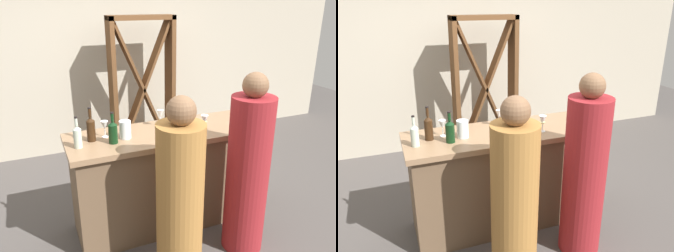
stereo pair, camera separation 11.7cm
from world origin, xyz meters
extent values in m
plane|color=#4C4744|center=(0.00, 0.00, 0.00)|extent=(12.00, 12.00, 0.00)
cube|color=#B2A893|center=(0.00, 2.20, 1.40)|extent=(8.00, 0.10, 2.80)
cube|color=brown|center=(0.00, 0.00, 0.47)|extent=(1.83, 0.57, 0.95)
cube|color=#8C6B4C|center=(0.00, 0.00, 0.97)|extent=(1.91, 0.65, 0.05)
cube|color=brown|center=(-0.11, 1.65, 0.99)|extent=(0.06, 0.28, 1.98)
cube|color=brown|center=(0.73, 1.65, 0.99)|extent=(0.06, 0.28, 1.98)
cube|color=brown|center=(0.31, 1.65, 1.95)|extent=(0.90, 0.28, 0.06)
cube|color=brown|center=(0.31, 1.65, 0.03)|extent=(0.90, 0.28, 0.06)
cube|color=brown|center=(0.31, 1.65, 0.99)|extent=(0.81, 0.20, 1.87)
cube|color=brown|center=(0.31, 1.65, 0.99)|extent=(0.81, 0.20, 1.87)
cylinder|color=#B7C6B2|center=(-0.84, -0.06, 1.08)|extent=(0.07, 0.07, 0.16)
cone|color=#B7C6B2|center=(-0.84, -0.06, 1.18)|extent=(0.07, 0.07, 0.03)
cylinder|color=#B7C6B2|center=(-0.84, -0.06, 1.23)|extent=(0.02, 0.02, 0.07)
cylinder|color=black|center=(-0.84, -0.06, 1.27)|extent=(0.03, 0.03, 0.01)
cylinder|color=#331E0F|center=(-0.71, 0.04, 1.09)|extent=(0.08, 0.08, 0.18)
cone|color=#331E0F|center=(-0.71, 0.04, 1.20)|extent=(0.08, 0.08, 0.04)
cylinder|color=#331E0F|center=(-0.71, 0.04, 1.26)|extent=(0.03, 0.03, 0.08)
cylinder|color=black|center=(-0.71, 0.04, 1.30)|extent=(0.03, 0.03, 0.01)
cylinder|color=black|center=(-0.55, -0.08, 1.08)|extent=(0.08, 0.08, 0.17)
cone|color=black|center=(-0.55, -0.08, 1.18)|extent=(0.08, 0.08, 0.03)
cylinder|color=black|center=(-0.55, -0.08, 1.23)|extent=(0.03, 0.03, 0.07)
cylinder|color=black|center=(-0.55, -0.08, 1.27)|extent=(0.03, 0.03, 0.01)
cylinder|color=white|center=(0.32, -0.13, 1.00)|extent=(0.06, 0.06, 0.00)
cylinder|color=white|center=(0.32, -0.13, 1.03)|extent=(0.01, 0.01, 0.06)
cone|color=white|center=(0.32, -0.13, 1.11)|extent=(0.07, 0.07, 0.09)
cone|color=beige|center=(0.32, -0.13, 1.08)|extent=(0.06, 0.06, 0.03)
cylinder|color=white|center=(-0.58, 0.09, 1.00)|extent=(0.06, 0.06, 0.00)
cylinder|color=white|center=(-0.58, 0.09, 1.04)|extent=(0.01, 0.01, 0.07)
cone|color=white|center=(-0.58, 0.09, 1.11)|extent=(0.07, 0.07, 0.08)
cylinder|color=white|center=(-0.02, 0.15, 1.00)|extent=(0.06, 0.06, 0.00)
cylinder|color=white|center=(-0.02, 0.15, 1.04)|extent=(0.01, 0.01, 0.08)
cone|color=white|center=(-0.02, 0.15, 1.12)|extent=(0.06, 0.06, 0.08)
cylinder|color=silver|center=(-0.42, -0.01, 1.08)|extent=(0.11, 0.11, 0.16)
cylinder|color=#9E6B33|center=(-0.18, -0.66, 0.66)|extent=(0.44, 0.44, 1.32)
sphere|color=brown|center=(-0.18, -0.66, 1.42)|extent=(0.23, 0.23, 0.23)
cylinder|color=maroon|center=(0.49, -0.62, 0.72)|extent=(0.40, 0.40, 1.44)
sphere|color=brown|center=(0.49, -0.62, 1.54)|extent=(0.21, 0.21, 0.21)
camera|label=1|loc=(-1.16, -2.75, 2.17)|focal=36.22mm
camera|label=2|loc=(-1.05, -2.80, 2.17)|focal=36.22mm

